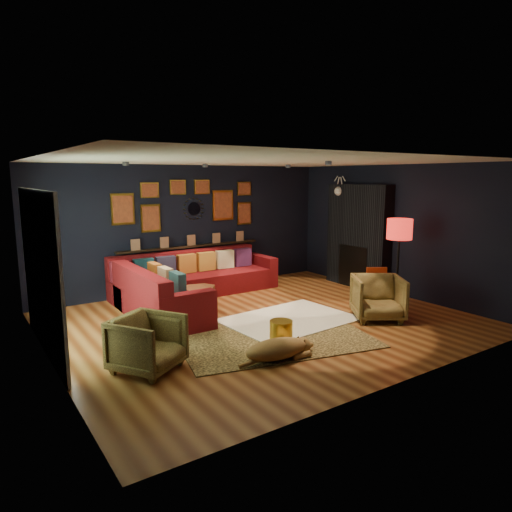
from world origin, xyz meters
TOP-DOWN VIEW (x-y plane):
  - floor at (0.00, 0.00)m, footprint 6.50×6.50m
  - room_walls at (0.00, 0.00)m, footprint 6.50×6.50m
  - sectional at (-0.61, 1.81)m, footprint 3.41×2.69m
  - ledge at (0.00, 2.68)m, footprint 3.20×0.12m
  - gallery_wall at (-0.01, 2.72)m, footprint 3.15×0.04m
  - sunburst_mirror at (0.10, 2.72)m, footprint 0.47×0.16m
  - fireplace at (3.09, 0.90)m, footprint 0.31×1.60m
  - deer_head at (3.14, 1.40)m, footprint 0.50×0.28m
  - sliding_door at (-3.22, 0.60)m, footprint 0.06×2.80m
  - ceiling_spots at (-0.00, 0.80)m, footprint 3.30×2.50m
  - shag_rug at (0.37, -0.20)m, footprint 2.18×1.65m
  - leopard_rug at (-0.33, -0.68)m, footprint 3.16×2.57m
  - coffee_table at (-0.60, 1.25)m, footprint 0.82×0.66m
  - pouf at (-0.70, 0.93)m, footprint 0.50×0.50m
  - armchair_left at (-2.29, -0.79)m, footprint 0.99×0.97m
  - armchair_right at (1.65, -0.96)m, footprint 1.06×1.05m
  - gold_stool at (-0.50, -1.12)m, footprint 0.32×0.32m
  - orange_chair at (2.01, -0.62)m, footprint 0.50×0.50m
  - floor_lamp at (2.50, -0.65)m, footprint 0.45×0.45m
  - dog at (-0.80, -1.42)m, footprint 1.25×0.70m

SIDE VIEW (x-z plane):
  - floor at x=0.00m, z-range 0.00..0.00m
  - leopard_rug at x=-0.33m, z-range 0.00..0.02m
  - shag_rug at x=0.37m, z-range 0.00..0.03m
  - pouf at x=-0.70m, z-range 0.03..0.35m
  - gold_stool at x=-0.50m, z-range 0.00..0.40m
  - dog at x=-0.80m, z-range 0.02..0.39m
  - sectional at x=-0.61m, z-range -0.11..0.75m
  - coffee_table at x=-0.60m, z-range 0.14..0.52m
  - armchair_left at x=-2.29m, z-range 0.00..0.76m
  - armchair_right at x=1.65m, z-range 0.00..0.81m
  - orange_chair at x=2.01m, z-range 0.07..0.84m
  - ledge at x=0.00m, z-range 0.90..0.94m
  - fireplace at x=3.09m, z-range -0.08..2.12m
  - sliding_door at x=-3.22m, z-range 0.00..2.20m
  - floor_lamp at x=2.50m, z-range 0.55..2.18m
  - room_walls at x=0.00m, z-range -1.66..4.84m
  - sunburst_mirror at x=0.10m, z-range 1.46..1.93m
  - gallery_wall at x=-0.01m, z-range 1.30..2.32m
  - deer_head at x=3.14m, z-range 1.83..2.28m
  - ceiling_spots at x=0.00m, z-range 2.53..2.59m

